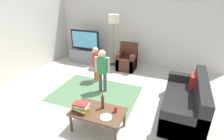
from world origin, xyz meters
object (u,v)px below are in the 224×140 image
at_px(armchair, 127,61).
at_px(coffee_table, 98,113).
at_px(tv_stand, 86,56).
at_px(child_center, 102,67).
at_px(couch, 187,103).
at_px(floor_lamp, 114,22).
at_px(plate, 106,117).
at_px(soda_can, 116,109).
at_px(child_near_tv, 96,61).
at_px(book_stack, 81,107).
at_px(tv_remote, 86,104).
at_px(tv, 85,40).
at_px(bottle, 103,102).

distance_m(armchair, coffee_table, 3.06).
bearing_deg(tv_stand, child_center, -49.59).
distance_m(tv_stand, couch, 4.07).
height_order(floor_lamp, coffee_table, floor_lamp).
bearing_deg(coffee_table, plate, -28.58).
height_order(tv_stand, plate, tv_stand).
bearing_deg(couch, soda_can, -141.37).
distance_m(floor_lamp, soda_can, 3.53).
bearing_deg(child_near_tv, couch, -16.09).
xyz_separation_m(armchair, plate, (0.58, -3.15, 0.13)).
xyz_separation_m(coffee_table, book_stack, (-0.28, -0.12, 0.14)).
height_order(couch, tv_remote, couch).
bearing_deg(plate, floor_lamp, 109.02).
relative_size(floor_lamp, coffee_table, 1.78).
relative_size(tv, child_center, 0.95).
bearing_deg(coffee_table, child_near_tv, 117.11).
bearing_deg(child_near_tv, tv_stand, 130.08).
height_order(child_near_tv, coffee_table, child_near_tv).
xyz_separation_m(couch, coffee_table, (-1.58, -1.11, 0.08)).
distance_m(child_center, coffee_table, 1.48).
xyz_separation_m(child_center, bottle, (0.56, -1.23, -0.14)).
bearing_deg(floor_lamp, tv, -170.64).
distance_m(floor_lamp, child_center, 2.10).
xyz_separation_m(child_center, book_stack, (0.23, -1.46, -0.18)).
height_order(tv_stand, tv, tv).
height_order(tv, floor_lamp, floor_lamp).
relative_size(tv, plate, 5.00).
xyz_separation_m(tv_stand, armchair, (1.62, -0.04, 0.05)).
bearing_deg(soda_can, plate, -114.38).
bearing_deg(soda_can, tv_stand, 127.73).
distance_m(tv_stand, floor_lamp, 1.68).
xyz_separation_m(tv_stand, coffee_table, (1.98, -3.07, 0.13)).
height_order(tv, soda_can, tv).
bearing_deg(child_center, coffee_table, -69.20).
relative_size(floor_lamp, book_stack, 5.95).
distance_m(armchair, child_near_tv, 1.37).
xyz_separation_m(tv, child_center, (1.47, -1.70, -0.15)).
bearing_deg(child_near_tv, bottle, -60.02).
height_order(couch, bottle, couch).
relative_size(couch, tv_remote, 10.59).
xyz_separation_m(armchair, child_center, (-0.16, -1.69, 0.40)).
relative_size(coffee_table, tv_remote, 5.88).
height_order(tv_stand, child_center, child_center).
xyz_separation_m(floor_lamp, child_near_tv, (-0.01, -1.39, -0.92)).
height_order(tv_stand, floor_lamp, floor_lamp).
distance_m(child_center, tv_remote, 1.29).
distance_m(couch, child_center, 2.15).
relative_size(child_near_tv, soda_can, 8.66).
distance_m(tv, armchair, 1.72).
xyz_separation_m(bottle, plate, (0.17, -0.24, -0.13)).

